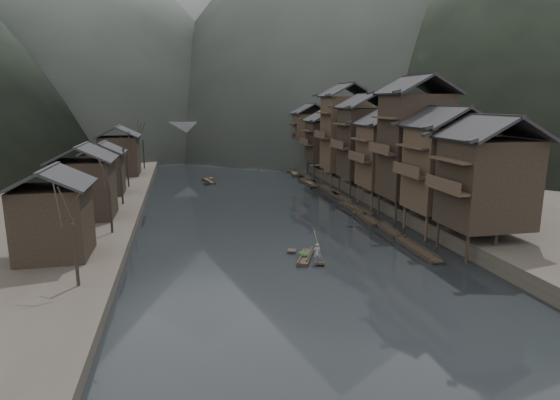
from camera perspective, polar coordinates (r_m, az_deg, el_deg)
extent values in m
plane|color=black|center=(48.13, 0.28, -4.83)|extent=(300.00, 300.00, 0.00)
cube|color=#2D2823|center=(96.97, 15.70, 3.83)|extent=(40.00, 200.00, 1.80)
cube|color=#2D2823|center=(89.68, -28.16, 2.02)|extent=(40.00, 200.00, 1.20)
cylinder|color=black|center=(43.96, 21.85, -5.59)|extent=(0.30, 0.30, 2.90)
cylinder|color=black|center=(47.83, 18.68, -3.97)|extent=(0.30, 0.30, 2.90)
cylinder|color=black|center=(45.52, 24.74, -5.25)|extent=(0.30, 0.30, 2.90)
cylinder|color=black|center=(49.27, 21.45, -3.71)|extent=(0.30, 0.30, 2.90)
cube|color=black|center=(46.45, 23.91, 1.85)|extent=(7.00, 6.00, 7.96)
cube|color=#2F231A|center=(44.30, 19.66, 1.22)|extent=(1.20, 5.70, 0.25)
cylinder|color=#2F231A|center=(49.66, 17.41, -3.30)|extent=(0.30, 0.30, 2.90)
cylinder|color=#2F231A|center=(53.75, 14.93, -2.01)|extent=(0.30, 0.30, 2.90)
cylinder|color=#2F231A|center=(51.05, 20.10, -3.08)|extent=(0.30, 0.30, 2.90)
cylinder|color=#2F231A|center=(55.03, 17.49, -1.84)|extent=(0.30, 0.30, 2.90)
cube|color=#2F231A|center=(52.15, 19.49, 3.58)|extent=(7.00, 6.00, 8.64)
cube|color=#2F231A|center=(50.25, 15.55, 3.04)|extent=(1.20, 5.70, 0.25)
cylinder|color=black|center=(55.66, 13.92, -1.48)|extent=(0.30, 0.30, 2.90)
cylinder|color=black|center=(59.90, 11.93, -0.44)|extent=(0.30, 0.30, 2.90)
cylinder|color=black|center=(56.90, 16.41, -1.33)|extent=(0.30, 0.30, 2.90)
cylinder|color=black|center=(61.05, 14.30, -0.32)|extent=(0.30, 0.30, 2.90)
cube|color=black|center=(58.00, 16.03, 6.30)|extent=(7.00, 6.00, 12.08)
cube|color=#2F231A|center=(56.30, 12.37, 5.71)|extent=(1.20, 5.70, 0.25)
cylinder|color=#2F231A|center=(61.87, 11.12, -0.01)|extent=(0.30, 0.30, 2.90)
cylinder|color=#2F231A|center=(66.22, 9.51, 0.83)|extent=(0.30, 0.30, 2.90)
cylinder|color=#2F231A|center=(62.98, 13.42, 0.10)|extent=(0.30, 0.30, 2.90)
cylinder|color=#2F231A|center=(67.26, 11.69, 0.92)|extent=(0.30, 0.30, 2.90)
cube|color=#2F231A|center=(64.43, 13.03, 5.23)|extent=(7.00, 6.00, 8.16)
cube|color=#2F231A|center=(62.90, 9.69, 4.83)|extent=(1.20, 5.70, 0.25)
cylinder|color=black|center=(69.15, 8.55, 1.34)|extent=(0.30, 0.30, 2.90)
cylinder|color=black|center=(73.59, 7.25, 2.02)|extent=(0.30, 0.30, 2.90)
cylinder|color=black|center=(70.15, 10.65, 1.41)|extent=(0.30, 0.30, 2.90)
cylinder|color=black|center=(74.53, 9.25, 2.08)|extent=(0.30, 0.30, 2.90)
cube|color=black|center=(71.62, 10.38, 6.83)|extent=(7.00, 6.00, 10.25)
cube|color=#2F231A|center=(70.25, 7.32, 6.41)|extent=(1.20, 5.70, 0.25)
cylinder|color=#2F231A|center=(77.51, 6.23, 2.55)|extent=(0.30, 0.30, 2.90)
cylinder|color=#2F231A|center=(82.02, 5.19, 3.09)|extent=(0.30, 0.30, 2.90)
cylinder|color=#2F231A|center=(78.40, 8.15, 2.60)|extent=(0.30, 0.30, 2.90)
cylinder|color=#2F231A|center=(82.87, 7.01, 3.14)|extent=(0.30, 0.30, 2.90)
cube|color=#2F231A|center=(79.93, 7.95, 8.07)|extent=(7.00, 6.00, 12.02)
cube|color=#2F231A|center=(78.71, 5.17, 7.63)|extent=(1.20, 5.70, 0.25)
cylinder|color=black|center=(86.95, 4.19, 3.61)|extent=(0.30, 0.30, 2.90)
cylinder|color=black|center=(91.52, 3.35, 4.04)|extent=(0.30, 0.30, 2.90)
cylinder|color=black|center=(87.75, 5.92, 3.66)|extent=(0.30, 0.30, 2.90)
cylinder|color=black|center=(92.28, 5.01, 4.08)|extent=(0.30, 0.30, 2.90)
cube|color=black|center=(89.54, 5.73, 7.10)|extent=(7.00, 6.00, 7.55)
cube|color=#2F231A|center=(88.45, 3.24, 6.83)|extent=(1.20, 5.70, 0.25)
cylinder|color=#2F231A|center=(98.42, 2.25, 4.62)|extent=(0.30, 0.30, 2.90)
cylinder|color=#2F231A|center=(103.04, 1.59, 4.95)|extent=(0.30, 0.30, 2.90)
cylinder|color=#2F231A|center=(99.13, 3.80, 4.65)|extent=(0.30, 0.30, 2.90)
cylinder|color=#2F231A|center=(103.72, 3.08, 4.99)|extent=(0.30, 0.30, 2.90)
cube|color=#2F231A|center=(100.97, 3.66, 7.99)|extent=(7.00, 6.00, 8.63)
cube|color=#2F231A|center=(100.00, 1.43, 7.72)|extent=(1.20, 5.70, 0.25)
cube|color=black|center=(43.50, -25.91, -2.16)|extent=(5.50, 5.50, 6.00)
cube|color=black|center=(56.85, -22.66, 1.46)|extent=(6.00, 6.00, 6.50)
cube|color=black|center=(70.53, -20.61, 3.22)|extent=(5.00, 5.00, 5.80)
cube|color=black|center=(88.17, -18.96, 5.28)|extent=(6.50, 6.50, 6.80)
cylinder|color=black|center=(36.14, -23.05, -5.77)|extent=(0.24, 0.24, 4.60)
cylinder|color=black|center=(49.45, -20.08, -0.86)|extent=(0.24, 0.24, 4.72)
cylinder|color=black|center=(62.94, -18.39, 1.98)|extent=(0.24, 0.24, 4.91)
cylinder|color=black|center=(75.39, -17.38, 3.63)|extent=(0.24, 0.24, 4.96)
cylinder|color=black|center=(95.03, -16.33, 5.51)|extent=(0.24, 0.24, 5.57)
cube|color=black|center=(46.16, 16.37, -5.88)|extent=(1.11, 7.02, 0.30)
cube|color=black|center=(46.11, 16.38, -5.67)|extent=(1.16, 6.88, 0.10)
cube|color=black|center=(48.97, 14.52, -4.58)|extent=(0.94, 0.86, 0.35)
cube|color=black|center=(43.35, 18.48, -6.99)|extent=(0.94, 0.86, 0.35)
cube|color=black|center=(52.54, 12.96, -3.52)|extent=(1.71, 5.93, 0.30)
cube|color=black|center=(52.50, 12.97, -3.33)|extent=(1.76, 5.82, 0.10)
cube|color=black|center=(54.84, 11.47, -2.65)|extent=(1.01, 0.82, 0.32)
cube|color=black|center=(50.22, 14.61, -4.17)|extent=(1.01, 0.82, 0.32)
cube|color=black|center=(56.82, 10.54, -2.25)|extent=(1.50, 6.05, 0.30)
cube|color=black|center=(56.78, 10.55, -2.07)|extent=(1.55, 5.93, 0.10)
cube|color=black|center=(59.30, 9.33, -1.46)|extent=(0.98, 0.80, 0.33)
cube|color=black|center=(54.32, 11.89, -2.81)|extent=(0.98, 0.80, 0.33)
cube|color=black|center=(61.67, 9.11, -1.07)|extent=(2.01, 7.71, 0.30)
cube|color=black|center=(61.63, 9.12, -0.91)|extent=(2.04, 7.56, 0.10)
cube|color=black|center=(65.11, 8.34, -0.23)|extent=(1.04, 1.04, 0.37)
cube|color=black|center=(58.19, 9.99, -1.75)|extent=(1.04, 1.04, 0.37)
cube|color=black|center=(69.08, 7.17, 0.39)|extent=(1.46, 7.18, 0.30)
cube|color=black|center=(69.05, 7.17, 0.54)|extent=(1.51, 7.04, 0.10)
cube|color=black|center=(72.29, 6.42, 1.04)|extent=(0.98, 0.92, 0.35)
cube|color=black|center=(65.84, 8.00, -0.08)|extent=(0.98, 0.92, 0.35)
cube|color=black|center=(73.48, 6.06, 1.12)|extent=(1.20, 7.56, 0.30)
cube|color=black|center=(73.44, 6.06, 1.26)|extent=(1.25, 7.41, 0.10)
cube|color=black|center=(76.86, 5.27, 1.72)|extent=(0.95, 0.94, 0.36)
cube|color=black|center=(70.06, 6.94, 0.68)|extent=(0.95, 0.94, 0.36)
cube|color=black|center=(80.07, 3.47, 2.06)|extent=(1.53, 7.58, 0.30)
cube|color=black|center=(80.03, 3.47, 2.19)|extent=(1.58, 7.43, 0.10)
cube|color=black|center=(83.53, 2.96, 2.58)|extent=(0.99, 0.97, 0.36)
cube|color=black|center=(76.57, 4.04, 1.70)|extent=(0.99, 0.97, 0.36)
cube|color=black|center=(86.26, 3.33, 2.78)|extent=(1.82, 6.00, 0.30)
cube|color=black|center=(86.23, 3.33, 2.90)|extent=(1.86, 5.89, 0.10)
cube|color=black|center=(88.84, 2.63, 3.15)|extent=(1.02, 0.84, 0.32)
cube|color=black|center=(83.66, 4.07, 2.58)|extent=(1.02, 0.84, 0.32)
cube|color=black|center=(90.82, 1.76, 3.26)|extent=(1.89, 6.02, 0.30)
cube|color=black|center=(90.79, 1.76, 3.38)|extent=(1.93, 5.91, 0.10)
cube|color=black|center=(93.42, 1.12, 3.60)|extent=(1.03, 0.85, 0.32)
cube|color=black|center=(88.19, 2.44, 3.09)|extent=(1.03, 0.85, 0.32)
cube|color=black|center=(82.82, -8.70, 2.28)|extent=(2.19, 5.55, 0.30)
cube|color=black|center=(82.79, -8.71, 2.40)|extent=(2.22, 5.45, 0.10)
cube|color=black|center=(85.34, -8.42, 2.67)|extent=(0.98, 0.85, 0.31)
cube|color=black|center=(80.25, -9.01, 2.06)|extent=(0.98, 0.85, 0.31)
cube|color=black|center=(98.44, -2.09, 3.94)|extent=(3.17, 4.72, 0.30)
cube|color=black|center=(98.41, -2.09, 4.05)|extent=(3.16, 4.66, 0.10)
cube|color=black|center=(100.23, -2.91, 4.16)|extent=(1.03, 0.93, 0.30)
cube|color=black|center=(96.63, -1.24, 3.88)|extent=(1.03, 0.93, 0.30)
cube|color=black|center=(107.71, -3.96, 4.62)|extent=(1.74, 4.92, 0.30)
cube|color=black|center=(107.69, -3.96, 4.71)|extent=(1.77, 4.84, 0.10)
cube|color=black|center=(109.90, -4.31, 4.83)|extent=(0.93, 0.73, 0.30)
cube|color=black|center=(105.50, -3.59, 4.55)|extent=(0.93, 0.73, 0.30)
cube|color=#4C4C4F|center=(117.62, -7.25, 8.62)|extent=(40.00, 6.00, 1.60)
cube|color=#4C4C4F|center=(114.86, -7.16, 9.20)|extent=(40.00, 0.50, 1.00)
cube|color=#4C4C4F|center=(120.24, -7.38, 9.31)|extent=(40.00, 0.50, 1.00)
cube|color=#4C4C4F|center=(117.58, -14.06, 6.41)|extent=(3.20, 6.00, 6.40)
cube|color=#4C4C4F|center=(117.63, -9.40, 6.60)|extent=(3.20, 6.00, 6.40)
cube|color=#4C4C4F|center=(118.37, -5.02, 6.75)|extent=(3.20, 6.00, 6.40)
cube|color=#4C4C4F|center=(119.89, -0.47, 6.86)|extent=(3.20, 6.00, 6.40)
cone|color=black|center=(137.00, 28.48, 20.52)|extent=(140.00, 140.00, 74.91)
cone|color=#474F49|center=(187.39, -25.99, 21.00)|extent=(168.00, 168.00, 93.87)
cone|color=gray|center=(259.83, -10.40, 22.65)|extent=(320.00, 320.00, 125.50)
cube|color=black|center=(42.34, 3.12, -7.02)|extent=(2.53, 4.31, 0.30)
cube|color=black|center=(42.28, 3.12, -6.79)|extent=(2.54, 4.24, 0.10)
cube|color=black|center=(43.85, 1.46, -6.13)|extent=(0.94, 0.81, 0.28)
cube|color=black|center=(40.79, 4.91, -7.59)|extent=(0.94, 0.81, 0.28)
ellipsoid|color=black|center=(42.31, 2.95, -6.19)|extent=(1.02, 1.34, 0.61)
imported|color=slate|center=(40.78, 4.55, -6.12)|extent=(0.68, 0.51, 1.70)
cylinder|color=#8C7A51|center=(40.05, 4.89, -2.24)|extent=(1.56, 1.80, 3.96)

